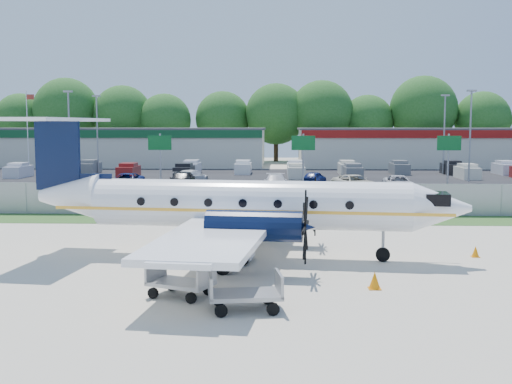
{
  "coord_description": "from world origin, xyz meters",
  "views": [
    {
      "loc": [
        1.15,
        -26.13,
        5.68
      ],
      "look_at": [
        0.0,
        6.0,
        2.3
      ],
      "focal_mm": 45.0,
      "sensor_mm": 36.0,
      "label": 1
    }
  ],
  "objects_px": {
    "aircraft": "(241,204)",
    "baggage_cart_far": "(245,293)",
    "baggage_cart_near": "(181,282)",
    "pushback_tug": "(229,248)"
  },
  "relations": [
    {
      "from": "baggage_cart_far",
      "to": "aircraft",
      "type": "bearing_deg",
      "value": 94.4
    },
    {
      "from": "baggage_cart_near",
      "to": "pushback_tug",
      "type": "bearing_deg",
      "value": 78.34
    },
    {
      "from": "aircraft",
      "to": "baggage_cart_far",
      "type": "xyz_separation_m",
      "value": [
        0.61,
        -7.95,
        -1.77
      ]
    },
    {
      "from": "baggage_cart_near",
      "to": "baggage_cart_far",
      "type": "distance_m",
      "value": 2.67
    },
    {
      "from": "aircraft",
      "to": "baggage_cart_far",
      "type": "relative_size",
      "value": 8.13
    },
    {
      "from": "pushback_tug",
      "to": "baggage_cart_near",
      "type": "distance_m",
      "value": 5.67
    },
    {
      "from": "aircraft",
      "to": "baggage_cart_far",
      "type": "bearing_deg",
      "value": -85.6
    },
    {
      "from": "aircraft",
      "to": "pushback_tug",
      "type": "height_order",
      "value": "aircraft"
    },
    {
      "from": "aircraft",
      "to": "baggage_cart_near",
      "type": "bearing_deg",
      "value": -103.92
    },
    {
      "from": "aircraft",
      "to": "pushback_tug",
      "type": "relative_size",
      "value": 8.17
    }
  ]
}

